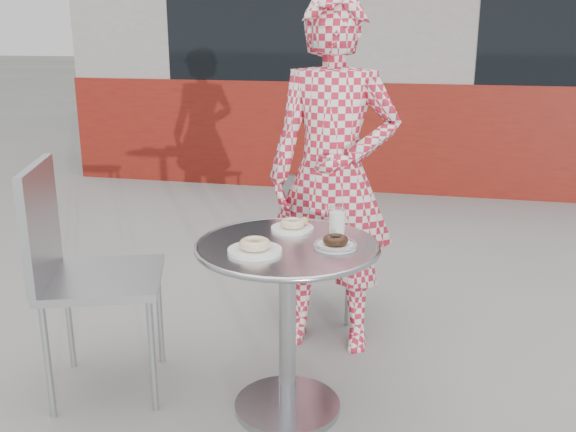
% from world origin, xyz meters
% --- Properties ---
extents(ground, '(60.00, 60.00, 0.00)m').
position_xyz_m(ground, '(0.00, 0.00, 0.00)').
color(ground, gray).
rests_on(ground, ground).
extents(storefront, '(6.02, 4.55, 3.00)m').
position_xyz_m(storefront, '(-0.00, 5.56, 1.49)').
color(storefront, gray).
rests_on(storefront, ground).
extents(bistro_table, '(0.70, 0.70, 0.70)m').
position_xyz_m(bistro_table, '(-0.02, -0.04, 0.53)').
color(bistro_table, '#BBBBC0').
rests_on(bistro_table, ground).
extents(chair_far, '(0.37, 0.38, 0.78)m').
position_xyz_m(chair_far, '(-0.05, 0.90, 0.24)').
color(chair_far, '#9DA0A5').
rests_on(chair_far, ground).
extents(chair_left, '(0.59, 0.59, 0.97)m').
position_xyz_m(chair_left, '(-0.80, -0.05, 0.30)').
color(chair_left, '#9DA0A5').
rests_on(chair_left, ground).
extents(seated_person, '(0.60, 0.39, 1.63)m').
position_xyz_m(seated_person, '(0.05, 0.58, 0.81)').
color(seated_person, '#B41B32').
rests_on(seated_person, ground).
extents(plate_far, '(0.17, 0.17, 0.05)m').
position_xyz_m(plate_far, '(-0.04, 0.13, 0.72)').
color(plate_far, white).
rests_on(plate_far, bistro_table).
extents(plate_near, '(0.19, 0.19, 0.05)m').
position_xyz_m(plate_near, '(-0.11, -0.16, 0.72)').
color(plate_near, white).
rests_on(plate_near, bistro_table).
extents(plate_checker, '(0.16, 0.16, 0.04)m').
position_xyz_m(plate_checker, '(0.16, -0.04, 0.71)').
color(plate_checker, white).
rests_on(plate_checker, bistro_table).
extents(milk_cup, '(0.07, 0.07, 0.11)m').
position_xyz_m(milk_cup, '(0.14, 0.11, 0.75)').
color(milk_cup, white).
rests_on(milk_cup, bistro_table).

